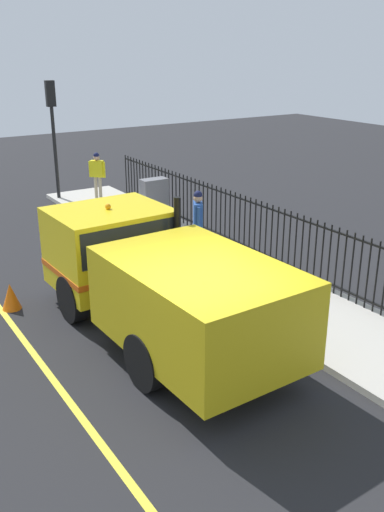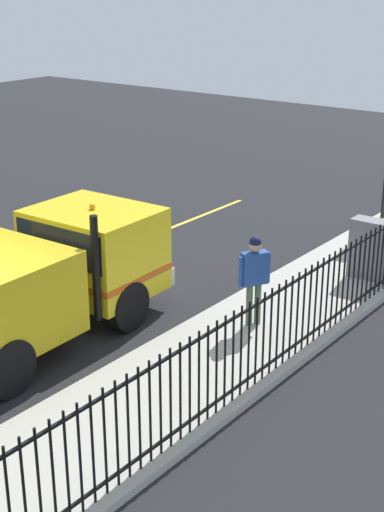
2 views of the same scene
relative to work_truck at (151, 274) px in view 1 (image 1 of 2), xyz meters
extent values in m
plane|color=#232326|center=(-0.14, -1.81, -1.24)|extent=(57.41, 57.41, 0.00)
cube|color=#B7B2A8|center=(3.05, -1.81, -1.18)|extent=(2.50, 26.10, 0.13)
cube|color=yellow|center=(-2.18, -1.81, -1.24)|extent=(0.12, 23.49, 0.01)
cube|color=yellow|center=(-0.05, 1.67, 0.05)|extent=(2.35, 1.95, 1.62)
cube|color=black|center=(-0.05, 1.67, 0.40)|extent=(2.16, 1.99, 0.71)
cube|color=gold|center=(0.04, -1.51, -0.03)|extent=(2.40, 3.60, 1.45)
cube|color=silver|center=(-0.08, 2.69, -0.61)|extent=(2.18, 0.27, 0.36)
cube|color=#DB5914|center=(-0.05, 1.67, -0.31)|extent=(2.37, 1.97, 0.12)
cylinder|color=black|center=(-1.07, 1.36, -0.76)|extent=(0.33, 0.97, 0.96)
cylinder|color=black|center=(0.98, 1.42, -0.76)|extent=(0.33, 0.97, 0.96)
cylinder|color=black|center=(-0.98, -1.54, -0.76)|extent=(0.33, 0.97, 0.96)
cylinder|color=black|center=(1.07, -1.48, -0.76)|extent=(0.33, 0.97, 0.96)
sphere|color=orange|center=(-0.05, 1.67, 0.91)|extent=(0.12, 0.12, 0.12)
cylinder|color=black|center=(0.97, 0.66, 0.21)|extent=(0.14, 0.14, 1.94)
cube|color=#264C99|center=(2.88, 2.80, 0.01)|extent=(0.43, 0.53, 0.61)
sphere|color=tan|center=(2.88, 2.80, 0.43)|extent=(0.23, 0.23, 0.23)
sphere|color=#14193F|center=(2.88, 2.80, 0.51)|extent=(0.21, 0.21, 0.21)
cylinder|color=#4C6047|center=(2.92, 2.87, -0.70)|extent=(0.12, 0.12, 0.82)
cylinder|color=#4C6047|center=(2.83, 2.72, -0.70)|extent=(0.12, 0.12, 0.82)
cylinder|color=#264C99|center=(3.01, 3.04, -0.02)|extent=(0.09, 0.09, 0.58)
cylinder|color=#264C99|center=(2.74, 2.56, -0.02)|extent=(0.09, 0.09, 0.58)
cube|color=yellow|center=(3.19, 9.69, -0.06)|extent=(0.47, 0.47, 0.57)
sphere|color=tan|center=(3.19, 9.69, 0.33)|extent=(0.21, 0.21, 0.21)
sphere|color=#14193F|center=(3.19, 9.69, 0.41)|extent=(0.20, 0.20, 0.20)
cylinder|color=tan|center=(3.13, 9.75, -0.73)|extent=(0.11, 0.11, 0.77)
cylinder|color=tan|center=(3.25, 9.63, -0.73)|extent=(0.11, 0.11, 0.77)
cylinder|color=yellow|center=(3.01, 9.88, -0.09)|extent=(0.09, 0.09, 0.54)
cylinder|color=yellow|center=(3.37, 9.51, -0.09)|extent=(0.09, 0.09, 0.54)
cylinder|color=black|center=(4.10, -1.81, -0.36)|extent=(0.04, 0.04, 1.51)
cylinder|color=black|center=(4.10, -1.59, -0.36)|extent=(0.04, 0.04, 1.51)
cylinder|color=black|center=(4.10, -1.38, -0.36)|extent=(0.04, 0.04, 1.51)
cylinder|color=black|center=(4.10, -1.17, -0.36)|extent=(0.04, 0.04, 1.51)
cylinder|color=black|center=(4.10, -0.95, -0.36)|extent=(0.04, 0.04, 1.51)
cylinder|color=black|center=(4.10, -0.74, -0.36)|extent=(0.04, 0.04, 1.51)
cylinder|color=black|center=(4.10, -0.53, -0.36)|extent=(0.04, 0.04, 1.51)
cylinder|color=black|center=(4.10, -0.31, -0.36)|extent=(0.04, 0.04, 1.51)
cylinder|color=black|center=(4.10, -0.10, -0.36)|extent=(0.04, 0.04, 1.51)
cylinder|color=black|center=(4.10, 0.11, -0.36)|extent=(0.04, 0.04, 1.51)
cylinder|color=black|center=(4.10, 0.33, -0.36)|extent=(0.04, 0.04, 1.51)
cylinder|color=black|center=(4.10, 0.54, -0.36)|extent=(0.04, 0.04, 1.51)
cylinder|color=black|center=(4.10, 0.75, -0.36)|extent=(0.04, 0.04, 1.51)
cylinder|color=black|center=(4.10, 0.97, -0.36)|extent=(0.04, 0.04, 1.51)
cylinder|color=black|center=(4.10, 1.18, -0.36)|extent=(0.04, 0.04, 1.51)
cylinder|color=black|center=(4.10, 1.39, -0.36)|extent=(0.04, 0.04, 1.51)
cylinder|color=black|center=(4.10, 1.61, -0.36)|extent=(0.04, 0.04, 1.51)
cylinder|color=black|center=(4.10, 1.82, -0.36)|extent=(0.04, 0.04, 1.51)
cylinder|color=black|center=(4.10, 2.03, -0.36)|extent=(0.04, 0.04, 1.51)
cylinder|color=black|center=(4.10, 2.25, -0.36)|extent=(0.04, 0.04, 1.51)
cylinder|color=black|center=(4.10, 2.46, -0.36)|extent=(0.04, 0.04, 1.51)
cylinder|color=black|center=(4.10, 2.67, -0.36)|extent=(0.04, 0.04, 1.51)
cylinder|color=black|center=(4.10, 2.89, -0.36)|extent=(0.04, 0.04, 1.51)
cylinder|color=black|center=(4.10, 3.10, -0.36)|extent=(0.04, 0.04, 1.51)
cylinder|color=black|center=(4.10, 3.31, -0.36)|extent=(0.04, 0.04, 1.51)
cylinder|color=black|center=(4.10, 3.53, -0.36)|extent=(0.04, 0.04, 1.51)
cylinder|color=black|center=(4.10, 3.74, -0.36)|extent=(0.04, 0.04, 1.51)
cylinder|color=black|center=(4.10, 3.95, -0.36)|extent=(0.04, 0.04, 1.51)
cylinder|color=black|center=(4.10, 4.17, -0.36)|extent=(0.04, 0.04, 1.51)
cylinder|color=black|center=(4.10, 4.38, -0.36)|extent=(0.04, 0.04, 1.51)
cylinder|color=black|center=(4.10, 4.59, -0.36)|extent=(0.04, 0.04, 1.51)
cylinder|color=black|center=(4.10, 4.81, -0.36)|extent=(0.04, 0.04, 1.51)
cylinder|color=black|center=(4.10, 5.02, -0.36)|extent=(0.04, 0.04, 1.51)
cylinder|color=black|center=(4.10, 5.23, -0.36)|extent=(0.04, 0.04, 1.51)
cylinder|color=black|center=(4.10, 5.45, -0.36)|extent=(0.04, 0.04, 1.51)
cylinder|color=black|center=(4.10, 5.66, -0.36)|extent=(0.04, 0.04, 1.51)
cylinder|color=black|center=(4.10, 5.87, -0.36)|extent=(0.04, 0.04, 1.51)
cylinder|color=black|center=(4.10, 6.09, -0.36)|extent=(0.04, 0.04, 1.51)
cylinder|color=black|center=(4.10, 6.30, -0.36)|extent=(0.04, 0.04, 1.51)
cylinder|color=black|center=(4.10, 6.51, -0.36)|extent=(0.04, 0.04, 1.51)
cylinder|color=black|center=(4.10, 6.73, -0.36)|extent=(0.04, 0.04, 1.51)
cylinder|color=black|center=(4.10, 6.94, -0.36)|extent=(0.04, 0.04, 1.51)
cylinder|color=black|center=(4.10, 7.15, -0.36)|extent=(0.04, 0.04, 1.51)
cylinder|color=black|center=(4.10, 7.36, -0.36)|extent=(0.04, 0.04, 1.51)
cylinder|color=black|center=(4.10, 7.58, -0.36)|extent=(0.04, 0.04, 1.51)
cylinder|color=black|center=(4.10, 7.79, -0.36)|extent=(0.04, 0.04, 1.51)
cylinder|color=black|center=(4.10, 8.00, -0.36)|extent=(0.04, 0.04, 1.51)
cylinder|color=black|center=(4.10, 8.22, -0.36)|extent=(0.04, 0.04, 1.51)
cylinder|color=black|center=(4.10, 8.43, -0.36)|extent=(0.04, 0.04, 1.51)
cylinder|color=black|center=(4.10, 8.64, -0.36)|extent=(0.04, 0.04, 1.51)
cylinder|color=black|center=(4.10, 8.86, -0.36)|extent=(0.04, 0.04, 1.51)
cylinder|color=black|center=(4.10, 9.07, -0.36)|extent=(0.04, 0.04, 1.51)
cylinder|color=black|center=(4.10, 9.28, -0.36)|extent=(0.04, 0.04, 1.51)
cube|color=black|center=(4.10, -1.81, 0.28)|extent=(0.04, 22.18, 0.04)
cube|color=black|center=(4.10, -1.81, -0.93)|extent=(0.04, 22.18, 0.04)
cylinder|color=black|center=(2.03, 10.53, 0.89)|extent=(0.12, 0.12, 4.01)
cube|color=black|center=(2.03, 10.53, 2.47)|extent=(0.31, 0.23, 0.85)
sphere|color=red|center=(2.03, 10.53, 2.73)|extent=(0.16, 0.16, 0.16)
sphere|color=yellow|center=(2.03, 10.53, 2.47)|extent=(0.16, 0.16, 0.16)
sphere|color=green|center=(2.03, 10.53, 2.22)|extent=(0.16, 0.16, 0.16)
cube|color=slate|center=(3.56, 6.28, -0.47)|extent=(0.82, 0.42, 1.29)
cone|color=orange|center=(-1.96, 2.57, -0.96)|extent=(0.40, 0.40, 0.57)
camera|label=1|loc=(-4.60, -8.52, 3.94)|focal=39.56mm
camera|label=2|loc=(9.70, -8.06, 4.98)|focal=53.02mm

